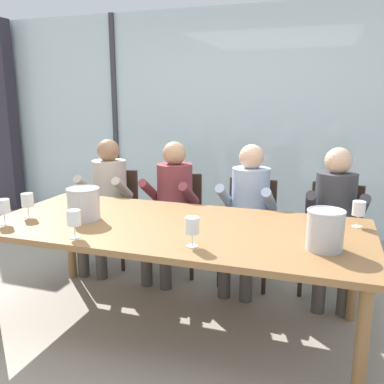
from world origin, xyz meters
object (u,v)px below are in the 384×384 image
at_px(wine_glass_center_pour, 359,210).
at_px(chair_near_curtain, 114,208).
at_px(wine_glass_by_right_taster, 74,219).
at_px(ice_bucket_secondary, 84,203).
at_px(wine_glass_near_bucket, 3,208).
at_px(person_pale_blue_shirt, 248,206).
at_px(chair_center, 250,222).
at_px(chair_right_of_center, 333,229).
at_px(person_charcoal_jacket, 335,214).
at_px(chair_left_of_center, 177,214).
at_px(wine_glass_spare_empty, 27,201).
at_px(person_beige_jumper, 106,195).
at_px(dining_table, 176,233).
at_px(wine_glass_by_left_taster, 192,227).
at_px(person_maroon_top, 171,200).
at_px(ice_bucket_primary, 325,229).

bearing_deg(wine_glass_center_pour, chair_near_curtain, 163.46).
bearing_deg(wine_glass_by_right_taster, ice_bucket_secondary, 114.46).
height_order(ice_bucket_secondary, wine_glass_near_bucket, ice_bucket_secondary).
relative_size(chair_near_curtain, person_pale_blue_shirt, 0.73).
height_order(chair_center, ice_bucket_secondary, ice_bucket_secondary).
distance_m(chair_right_of_center, person_charcoal_jacket, 0.22).
xyz_separation_m(chair_right_of_center, wine_glass_by_right_taster, (-1.51, -1.42, 0.35)).
xyz_separation_m(chair_left_of_center, wine_glass_spare_empty, (-0.70, -1.16, 0.35)).
xyz_separation_m(chair_right_of_center, person_pale_blue_shirt, (-0.69, -0.14, 0.17)).
distance_m(person_beige_jumper, person_charcoal_jacket, 2.04).
xyz_separation_m(dining_table, person_charcoal_jacket, (1.02, 0.84, 0.00)).
xyz_separation_m(person_beige_jumper, wine_glass_center_pour, (2.17, -0.50, 0.17)).
relative_size(person_pale_blue_shirt, wine_glass_by_left_taster, 6.91).
height_order(person_charcoal_jacket, wine_glass_by_right_taster, person_charcoal_jacket).
bearing_deg(wine_glass_by_right_taster, wine_glass_near_bucket, 172.28).
xyz_separation_m(chair_right_of_center, person_maroon_top, (-1.38, -0.14, 0.17)).
distance_m(person_maroon_top, person_charcoal_jacket, 1.38).
bearing_deg(chair_near_curtain, wine_glass_near_bucket, -98.90).
xyz_separation_m(person_beige_jumper, wine_glass_by_left_taster, (1.25, -1.20, 0.17)).
xyz_separation_m(ice_bucket_primary, wine_glass_center_pour, (0.20, 0.51, -0.00)).
distance_m(chair_right_of_center, ice_bucket_secondary, 2.02).
distance_m(dining_table, wine_glass_center_pour, 1.22).
distance_m(chair_left_of_center, person_maroon_top, 0.24).
bearing_deg(wine_glass_by_left_taster, person_pale_blue_shirt, 85.71).
xyz_separation_m(wine_glass_near_bucket, wine_glass_by_right_taster, (0.60, -0.08, 0.00)).
relative_size(wine_glass_by_left_taster, wine_glass_near_bucket, 1.00).
height_order(wine_glass_by_left_taster, wine_glass_center_pour, same).
height_order(wine_glass_by_left_taster, wine_glass_near_bucket, same).
distance_m(chair_left_of_center, chair_center, 0.69).
relative_size(chair_center, person_beige_jumper, 0.73).
xyz_separation_m(wine_glass_near_bucket, wine_glass_spare_empty, (0.03, 0.20, 0.00)).
bearing_deg(person_maroon_top, chair_left_of_center, 94.16).
height_order(chair_near_curtain, wine_glass_near_bucket, wine_glass_near_bucket).
distance_m(ice_bucket_primary, wine_glass_near_bucket, 2.06).
relative_size(person_charcoal_jacket, wine_glass_center_pour, 6.91).
bearing_deg(chair_left_of_center, person_charcoal_jacket, -14.08).
xyz_separation_m(chair_left_of_center, person_beige_jumper, (-0.65, -0.16, 0.17)).
relative_size(ice_bucket_secondary, wine_glass_center_pour, 1.32).
relative_size(chair_left_of_center, person_pale_blue_shirt, 0.73).
height_order(chair_right_of_center, wine_glass_center_pour, wine_glass_center_pour).
height_order(chair_center, person_charcoal_jacket, person_charcoal_jacket).
bearing_deg(chair_left_of_center, wine_glass_center_pour, -30.92).
height_order(chair_near_curtain, person_maroon_top, person_maroon_top).
bearing_deg(chair_right_of_center, wine_glass_spare_empty, -143.23).
height_order(chair_near_curtain, wine_glass_by_left_taster, wine_glass_by_left_taster).
bearing_deg(person_beige_jumper, person_charcoal_jacket, -2.82).
bearing_deg(wine_glass_center_pour, wine_glass_by_left_taster, -142.74).
distance_m(chair_center, person_pale_blue_shirt, 0.21).
xyz_separation_m(chair_left_of_center, ice_bucket_secondary, (-0.29, -1.09, 0.35)).
distance_m(chair_near_curtain, wine_glass_near_bucket, 1.40).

